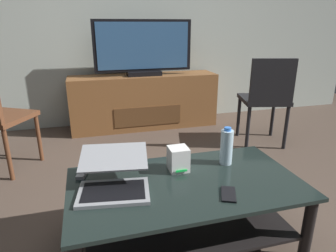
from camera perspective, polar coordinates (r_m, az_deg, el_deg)
name	(u,v)px	position (r m, az deg, el deg)	size (l,w,h in m)	color
ground_plane	(190,230)	(1.94, 4.33, -19.35)	(7.68, 7.68, 0.00)	#4C3D33
back_wall	(126,6)	(3.80, -8.01, 21.84)	(6.40, 0.12, 2.80)	#A8B2A8
coffee_table	(185,201)	(1.70, 3.38, -14.18)	(1.24, 0.68, 0.39)	black
media_cabinet	(144,101)	(3.60, -4.55, 4.74)	(1.73, 0.41, 0.63)	brown
television	(143,49)	(3.48, -4.75, 14.49)	(1.12, 0.20, 0.62)	black
dining_chair	(266,96)	(3.13, 18.37, 5.42)	(0.54, 0.54, 0.90)	black
laptop	(114,177)	(1.57, -10.37, -9.67)	(0.41, 0.44, 0.17)	gray
router_box	(178,159)	(1.72, 1.99, -6.34)	(0.11, 0.11, 0.14)	white
water_bottle_near	(226,147)	(1.82, 11.16, -3.92)	(0.08, 0.08, 0.23)	silver
cell_phone	(228,194)	(1.54, 11.53, -12.69)	(0.07, 0.14, 0.01)	black
tv_remote	(83,172)	(1.78, -15.96, -8.42)	(0.04, 0.16, 0.02)	#99999E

